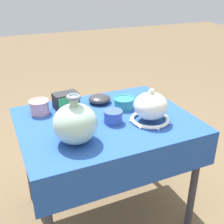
# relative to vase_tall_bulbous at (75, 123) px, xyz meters

# --- Properties ---
(ground_plane) EXTENTS (14.00, 14.00, 0.00)m
(ground_plane) POSITION_rel_vase_tall_bulbous_xyz_m (0.23, 0.17, -0.80)
(ground_plane) COLOR brown
(display_table) EXTENTS (0.99, 0.77, 0.70)m
(display_table) POSITION_rel_vase_tall_bulbous_xyz_m (0.23, 0.16, -0.18)
(display_table) COLOR #38383D
(display_table) RESTS_ON ground_plane
(vase_tall_bulbous) EXTENTS (0.22, 0.22, 0.25)m
(vase_tall_bulbous) POSITION_rel_vase_tall_bulbous_xyz_m (0.00, 0.00, 0.00)
(vase_tall_bulbous) COLOR #A8CCB7
(vase_tall_bulbous) RESTS_ON display_table
(vase_dome_bell) EXTENTS (0.23, 0.23, 0.20)m
(vase_dome_bell) POSITION_rel_vase_tall_bulbous_xyz_m (0.45, 0.04, -0.02)
(vase_dome_bell) COLOR white
(vase_dome_bell) RESTS_ON display_table
(mosaic_tile_box) EXTENTS (0.16, 0.11, 0.10)m
(mosaic_tile_box) POSITION_rel_vase_tall_bulbous_xyz_m (0.07, 0.41, -0.05)
(mosaic_tile_box) COLOR #232328
(mosaic_tile_box) RESTS_ON display_table
(pot_squat_cobalt) EXTENTS (0.11, 0.11, 0.07)m
(pot_squat_cobalt) POSITION_rel_vase_tall_bulbous_xyz_m (0.25, 0.11, -0.07)
(pot_squat_cobalt) COLOR #3851A8
(pot_squat_cobalt) RESTS_ON display_table
(cup_wide_teal) EXTENTS (0.13, 0.13, 0.07)m
(cup_wide_teal) POSITION_rel_vase_tall_bulbous_xyz_m (0.39, 0.26, -0.07)
(cup_wide_teal) COLOR teal
(cup_wide_teal) RESTS_ON display_table
(bowl_shallow_charcoal) EXTENTS (0.14, 0.14, 0.05)m
(bowl_shallow_charcoal) POSITION_rel_vase_tall_bulbous_xyz_m (0.29, 0.40, -0.08)
(bowl_shallow_charcoal) COLOR #2D2D33
(bowl_shallow_charcoal) RESTS_ON display_table
(cup_wide_rose) EXTENTS (0.12, 0.12, 0.09)m
(cup_wide_rose) POSITION_rel_vase_tall_bulbous_xyz_m (-0.10, 0.40, -0.06)
(cup_wide_rose) COLOR #D19399
(cup_wide_rose) RESTS_ON display_table
(pot_squat_porcelain) EXTENTS (0.10, 0.10, 0.07)m
(pot_squat_porcelain) POSITION_rel_vase_tall_bulbous_xyz_m (0.08, 0.17, -0.07)
(pot_squat_porcelain) COLOR white
(pot_squat_porcelain) RESTS_ON display_table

